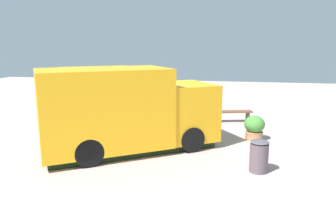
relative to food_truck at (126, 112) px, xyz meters
name	(u,v)px	position (x,y,z in m)	size (l,w,h in m)	color
ground_plane	(136,142)	(-0.02, -0.89, -1.23)	(40.00, 40.00, 0.00)	#B19D97
food_truck	(126,112)	(0.00, 0.00, 0.00)	(5.55, 4.70, 2.58)	#F9A917
person_customer	(80,108)	(3.83, -4.56, -0.88)	(0.59, 0.82, 0.88)	navy
planter_flowering_near	(91,115)	(2.76, -3.36, -0.94)	(0.41, 0.41, 0.58)	#B57A59
planter_flowering_far	(254,127)	(-3.99, -2.04, -0.79)	(0.71, 0.71, 0.85)	#B27651
plaza_bench	(232,114)	(-3.23, -4.56, -0.86)	(1.74, 0.82, 0.49)	brown
trash_bin	(259,156)	(-3.92, 0.98, -0.80)	(0.49, 0.49, 0.86)	#574950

